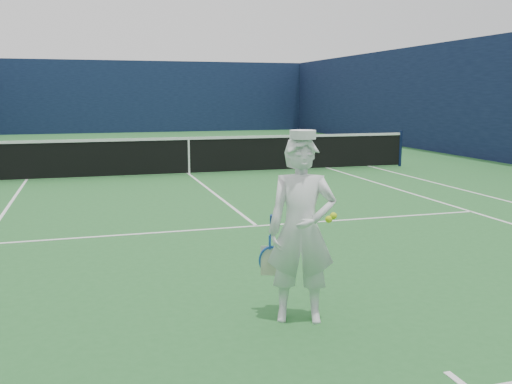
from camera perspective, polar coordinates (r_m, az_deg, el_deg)
ground at (r=15.48m, az=-6.69°, el=1.76°), size 80.00×80.00×0.00m
court_markings at (r=15.48m, az=-6.69°, el=1.78°), size 11.03×23.83×0.01m
windscreen_fence at (r=15.34m, az=-6.84°, el=9.18°), size 20.12×36.12×4.00m
tennis_net at (r=15.42m, az=-6.73°, el=3.81°), size 12.88×0.09×1.07m
tennis_player at (r=5.35m, az=4.56°, el=-3.78°), size 0.74×0.68×1.81m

